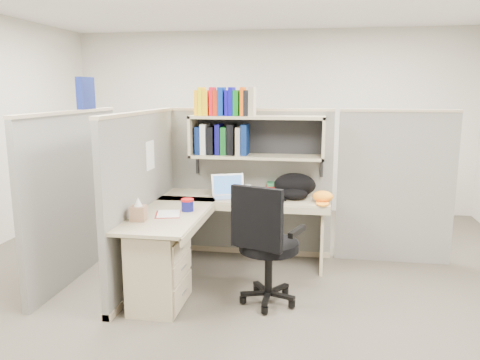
% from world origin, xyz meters
% --- Properties ---
extents(ground, '(6.00, 6.00, 0.00)m').
position_xyz_m(ground, '(0.00, 0.00, 0.00)').
color(ground, '#332E28').
rests_on(ground, ground).
extents(room_shell, '(6.00, 6.00, 6.00)m').
position_xyz_m(room_shell, '(0.00, 0.00, 1.62)').
color(room_shell, '#B9B5A7').
rests_on(room_shell, ground).
extents(cubicle, '(3.79, 1.84, 1.95)m').
position_xyz_m(cubicle, '(-0.37, 0.45, 0.91)').
color(cubicle, slate).
rests_on(cubicle, ground).
extents(desk, '(1.74, 1.75, 0.73)m').
position_xyz_m(desk, '(-0.41, -0.29, 0.44)').
color(desk, tan).
rests_on(desk, ground).
extents(laptop, '(0.44, 0.44, 0.24)m').
position_xyz_m(laptop, '(-0.14, 0.47, 0.85)').
color(laptop, silver).
rests_on(laptop, desk).
extents(backpack, '(0.44, 0.35, 0.25)m').
position_xyz_m(backpack, '(0.51, 0.57, 0.86)').
color(backpack, black).
rests_on(backpack, desk).
extents(orange_cap, '(0.21, 0.24, 0.11)m').
position_xyz_m(orange_cap, '(0.79, 0.45, 0.79)').
color(orange_cap, orange).
rests_on(orange_cap, desk).
extents(snack_canister, '(0.12, 0.12, 0.11)m').
position_xyz_m(snack_canister, '(-0.43, -0.11, 0.79)').
color(snack_canister, '#0F1259').
rests_on(snack_canister, desk).
extents(tissue_box, '(0.14, 0.14, 0.20)m').
position_xyz_m(tissue_box, '(-0.76, -0.48, 0.83)').
color(tissue_box, '#987256').
rests_on(tissue_box, desk).
extents(mouse, '(0.10, 0.07, 0.03)m').
position_xyz_m(mouse, '(0.07, 0.34, 0.75)').
color(mouse, '#87A7BF').
rests_on(mouse, desk).
extents(paper_cup, '(0.09, 0.09, 0.10)m').
position_xyz_m(paper_cup, '(0.01, 0.70, 0.78)').
color(paper_cup, silver).
rests_on(paper_cup, desk).
extents(book_stack, '(0.20, 0.25, 0.11)m').
position_xyz_m(book_stack, '(0.27, 0.83, 0.78)').
color(book_stack, gray).
rests_on(book_stack, desk).
extents(loose_paper, '(0.26, 0.31, 0.00)m').
position_xyz_m(loose_paper, '(-0.57, -0.23, 0.73)').
color(loose_paper, white).
rests_on(loose_paper, desk).
extents(task_chair, '(0.62, 0.57, 1.07)m').
position_xyz_m(task_chair, '(0.33, -0.39, 0.38)').
color(task_chair, black).
rests_on(task_chair, ground).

